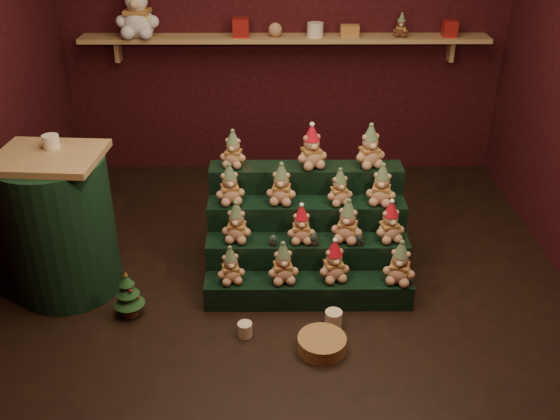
{
  "coord_description": "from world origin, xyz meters",
  "views": [
    {
      "loc": [
        -0.07,
        -3.67,
        2.59
      ],
      "look_at": [
        -0.05,
        0.25,
        0.46
      ],
      "focal_mm": 40.0,
      "sensor_mm": 36.0,
      "label": 1
    }
  ],
  "objects_px": {
    "mini_christmas_tree": "(128,294)",
    "mug_left": "(245,329)",
    "snow_globe_b": "(314,239)",
    "brown_bear": "(401,25)",
    "wicker_basket": "(322,344)",
    "riser_tier_front": "(308,291)",
    "snow_globe_a": "(273,240)",
    "mug_right": "(333,319)",
    "side_table": "(61,224)",
    "white_bear": "(137,6)",
    "snow_globe_c": "(360,239)"
  },
  "relations": [
    {
      "from": "mini_christmas_tree",
      "to": "mug_left",
      "type": "bearing_deg",
      "value": -15.59
    },
    {
      "from": "snow_globe_b",
      "to": "brown_bear",
      "type": "height_order",
      "value": "brown_bear"
    },
    {
      "from": "wicker_basket",
      "to": "brown_bear",
      "type": "xyz_separation_m",
      "value": [
        0.81,
        2.55,
        1.37
      ]
    },
    {
      "from": "riser_tier_front",
      "to": "mini_christmas_tree",
      "type": "xyz_separation_m",
      "value": [
        -1.18,
        -0.13,
        0.08
      ]
    },
    {
      "from": "snow_globe_b",
      "to": "mug_left",
      "type": "relative_size",
      "value": 0.97
    },
    {
      "from": "snow_globe_a",
      "to": "mug_right",
      "type": "bearing_deg",
      "value": -46.99
    },
    {
      "from": "mini_christmas_tree",
      "to": "side_table",
      "type": "bearing_deg",
      "value": 145.85
    },
    {
      "from": "snow_globe_a",
      "to": "white_bear",
      "type": "distance_m",
      "value": 2.53
    },
    {
      "from": "snow_globe_c",
      "to": "white_bear",
      "type": "xyz_separation_m",
      "value": [
        -1.76,
        1.9,
        1.18
      ]
    },
    {
      "from": "mug_right",
      "to": "wicker_basket",
      "type": "relative_size",
      "value": 0.37
    },
    {
      "from": "snow_globe_c",
      "to": "mug_right",
      "type": "distance_m",
      "value": 0.58
    },
    {
      "from": "riser_tier_front",
      "to": "white_bear",
      "type": "bearing_deg",
      "value": 124.31
    },
    {
      "from": "side_table",
      "to": "mug_left",
      "type": "xyz_separation_m",
      "value": [
        1.25,
        -0.54,
        -0.46
      ]
    },
    {
      "from": "wicker_basket",
      "to": "side_table",
      "type": "bearing_deg",
      "value": 158.48
    },
    {
      "from": "side_table",
      "to": "mug_left",
      "type": "height_order",
      "value": "side_table"
    },
    {
      "from": "mug_right",
      "to": "side_table",
      "type": "bearing_deg",
      "value": 166.08
    },
    {
      "from": "snow_globe_c",
      "to": "white_bear",
      "type": "relative_size",
      "value": 0.17
    },
    {
      "from": "snow_globe_b",
      "to": "snow_globe_c",
      "type": "height_order",
      "value": "snow_globe_b"
    },
    {
      "from": "snow_globe_b",
      "to": "side_table",
      "type": "height_order",
      "value": "side_table"
    },
    {
      "from": "mini_christmas_tree",
      "to": "white_bear",
      "type": "distance_m",
      "value": 2.62
    },
    {
      "from": "riser_tier_front",
      "to": "white_bear",
      "type": "relative_size",
      "value": 2.66
    },
    {
      "from": "riser_tier_front",
      "to": "mug_left",
      "type": "distance_m",
      "value": 0.54
    },
    {
      "from": "snow_globe_a",
      "to": "mini_christmas_tree",
      "type": "height_order",
      "value": "snow_globe_a"
    },
    {
      "from": "snow_globe_c",
      "to": "wicker_basket",
      "type": "relative_size",
      "value": 0.29
    },
    {
      "from": "snow_globe_b",
      "to": "mug_left",
      "type": "bearing_deg",
      "value": -131.75
    },
    {
      "from": "snow_globe_a",
      "to": "snow_globe_b",
      "type": "relative_size",
      "value": 0.84
    },
    {
      "from": "side_table",
      "to": "white_bear",
      "type": "distance_m",
      "value": 2.17
    },
    {
      "from": "riser_tier_front",
      "to": "mug_right",
      "type": "distance_m",
      "value": 0.3
    },
    {
      "from": "mug_left",
      "to": "brown_bear",
      "type": "bearing_deg",
      "value": 61.92
    },
    {
      "from": "snow_globe_a",
      "to": "mug_left",
      "type": "height_order",
      "value": "snow_globe_a"
    },
    {
      "from": "wicker_basket",
      "to": "mug_left",
      "type": "bearing_deg",
      "value": 163.69
    },
    {
      "from": "snow_globe_c",
      "to": "brown_bear",
      "type": "height_order",
      "value": "brown_bear"
    },
    {
      "from": "riser_tier_front",
      "to": "snow_globe_a",
      "type": "distance_m",
      "value": 0.42
    },
    {
      "from": "mug_left",
      "to": "snow_globe_b",
      "type": "bearing_deg",
      "value": 48.25
    },
    {
      "from": "brown_bear",
      "to": "side_table",
      "type": "bearing_deg",
      "value": -132.37
    },
    {
      "from": "snow_globe_a",
      "to": "side_table",
      "type": "relative_size",
      "value": 0.08
    },
    {
      "from": "snow_globe_b",
      "to": "side_table",
      "type": "distance_m",
      "value": 1.71
    },
    {
      "from": "snow_globe_b",
      "to": "mini_christmas_tree",
      "type": "xyz_separation_m",
      "value": [
        -1.22,
        -0.29,
        -0.24
      ]
    },
    {
      "from": "snow_globe_a",
      "to": "wicker_basket",
      "type": "relative_size",
      "value": 0.26
    },
    {
      "from": "snow_globe_b",
      "to": "wicker_basket",
      "type": "xyz_separation_m",
      "value": [
        0.02,
        -0.65,
        -0.36
      ]
    },
    {
      "from": "white_bear",
      "to": "brown_bear",
      "type": "height_order",
      "value": "white_bear"
    },
    {
      "from": "snow_globe_a",
      "to": "wicker_basket",
      "type": "bearing_deg",
      "value": -65.19
    },
    {
      "from": "snow_globe_a",
      "to": "white_bear",
      "type": "bearing_deg",
      "value": 121.6
    },
    {
      "from": "snow_globe_b",
      "to": "mug_right",
      "type": "distance_m",
      "value": 0.56
    },
    {
      "from": "mini_christmas_tree",
      "to": "mug_right",
      "type": "xyz_separation_m",
      "value": [
        1.34,
        -0.12,
        -0.11
      ]
    },
    {
      "from": "riser_tier_front",
      "to": "snow_globe_a",
      "type": "height_order",
      "value": "snow_globe_a"
    },
    {
      "from": "mini_christmas_tree",
      "to": "wicker_basket",
      "type": "relative_size",
      "value": 1.14
    },
    {
      "from": "mug_left",
      "to": "white_bear",
      "type": "relative_size",
      "value": 0.18
    },
    {
      "from": "snow_globe_a",
      "to": "mug_left",
      "type": "relative_size",
      "value": 0.82
    },
    {
      "from": "wicker_basket",
      "to": "mini_christmas_tree",
      "type": "bearing_deg",
      "value": 164.13
    }
  ]
}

